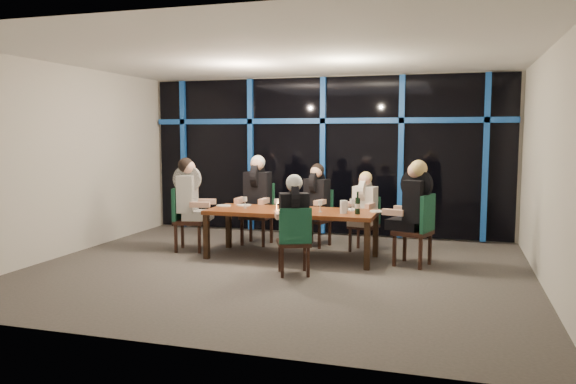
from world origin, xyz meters
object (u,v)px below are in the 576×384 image
Objects in this scene: chair_far_left at (259,210)px; wine_bottle at (358,206)px; dining_table at (292,214)px; diner_far_mid at (316,193)px; diner_far_right at (364,200)px; diner_near_mid at (294,209)px; chair_end_left at (185,215)px; water_pitcher at (344,207)px; diner_end_left at (190,191)px; chair_near_mid at (294,238)px; chair_end_right at (419,226)px; diner_far_left at (257,187)px; chair_far_right at (366,221)px; chair_far_mid at (318,214)px; diner_end_right at (414,197)px.

chair_far_left is 2.23m from wine_bottle.
diner_far_mid reaches higher than dining_table.
diner_far_right is 1.92m from diner_near_mid.
diner_near_mid is at bearing -72.16° from dining_table.
water_pitcher is (2.68, -0.15, 0.26)m from chair_end_left.
diner_end_left reaches higher than diner_near_mid.
diner_end_left is (-2.10, 1.10, 0.47)m from chair_near_mid.
chair_end_right is 1.91m from diner_near_mid.
chair_near_mid is 0.38m from diner_near_mid.
diner_far_mid is (1.01, 0.15, -0.09)m from diner_far_left.
dining_table is at bearing -126.24° from diner_far_right.
diner_far_left reaches higher than chair_far_left.
chair_end_right reaches higher than water_pitcher.
chair_end_left reaches higher than dining_table.
diner_far_mid is 0.92× the size of diner_end_left.
water_pitcher is (-0.17, -1.02, 0.35)m from chair_far_right.
chair_far_mid is at bearing -178.36° from chair_far_right.
dining_table is 1.10m from chair_far_mid.
chair_end_left is (-2.00, -1.06, 0.04)m from chair_far_mid.
wine_bottle is 0.21m from water_pitcher.
chair_far_left is at bearing 164.38° from water_pitcher.
diner_far_mid is at bearing -103.10° from diner_end_right.
water_pitcher is at bearing -41.81° from diner_far_mid.
chair_far_mid is 0.94× the size of diner_far_left.
diner_far_mid reaches higher than water_pitcher.
diner_end_left reaches higher than chair_far_left.
diner_far_right is at bearing -90.00° from chair_far_right.
diner_far_left is at bearing -80.32° from chair_near_mid.
diner_far_left reaches higher than wine_bottle.
dining_table is 13.39× the size of water_pitcher.
chair_far_left is at bearing -160.31° from diner_far_mid.
diner_end_right is at bearing -14.86° from diner_far_left.
chair_end_right reaches higher than chair_far_right.
chair_near_mid is 0.91× the size of diner_far_left.
diner_far_left is (-1.23, 1.91, 0.48)m from chair_near_mid.
diner_far_left is 1.19× the size of diner_far_right.
chair_end_right is 1.22× the size of diner_far_right.
chair_end_left is 5.39× the size of water_pitcher.
diner_far_right reaches higher than chair_end_right.
dining_table is 2.55× the size of diner_end_left.
chair_far_mid reaches higher than chair_near_mid.
diner_end_left reaches higher than wine_bottle.
chair_far_mid is at bearing 81.78° from dining_table.
water_pitcher is (-0.21, 0.02, -0.03)m from wine_bottle.
diner_far_mid is (-0.88, 0.11, 0.42)m from chair_far_right.
chair_far_left is 1.04× the size of diner_end_left.
wine_bottle is (1.05, -0.15, 0.20)m from dining_table.
chair_near_mid is at bearing -39.45° from chair_end_right.
chair_end_right is (1.77, -1.09, 0.05)m from chair_far_mid.
diner_end_left reaches higher than chair_far_right.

